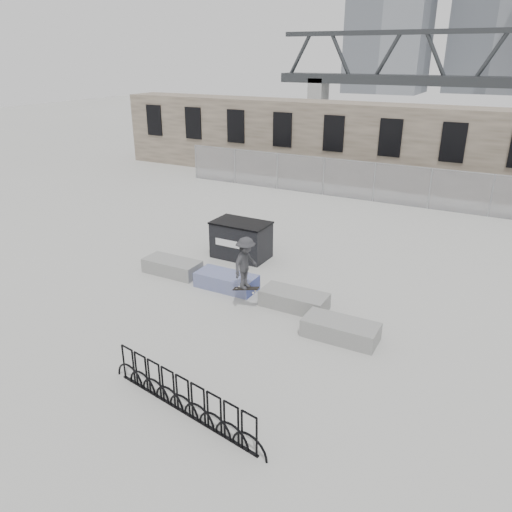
% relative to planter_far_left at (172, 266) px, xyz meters
% --- Properties ---
extents(ground, '(120.00, 120.00, 0.00)m').
position_rel_planter_far_left_xyz_m(ground, '(3.56, -0.26, -0.27)').
color(ground, '#AEAEA9').
rests_on(ground, ground).
extents(stone_wall, '(36.00, 2.58, 4.50)m').
position_rel_planter_far_left_xyz_m(stone_wall, '(3.56, 15.98, 1.99)').
color(stone_wall, '#66594B').
rests_on(stone_wall, ground).
extents(chainlink_fence, '(22.06, 0.06, 2.02)m').
position_rel_planter_far_left_xyz_m(chainlink_fence, '(3.56, 12.24, 0.77)').
color(chainlink_fence, gray).
rests_on(chainlink_fence, ground).
extents(planter_far_left, '(2.00, 0.90, 0.49)m').
position_rel_planter_far_left_xyz_m(planter_far_left, '(0.00, 0.00, 0.00)').
color(planter_far_left, gray).
rests_on(planter_far_left, ground).
extents(planter_center_left, '(2.00, 0.90, 0.49)m').
position_rel_planter_far_left_xyz_m(planter_center_left, '(2.27, -0.11, 0.00)').
color(planter_center_left, '#2F3C8D').
rests_on(planter_center_left, ground).
extents(planter_center_right, '(2.00, 0.90, 0.49)m').
position_rel_planter_far_left_xyz_m(planter_center_right, '(4.75, -0.28, 0.00)').
color(planter_center_right, gray).
rests_on(planter_center_right, ground).
extents(planter_offset, '(2.00, 0.90, 0.49)m').
position_rel_planter_far_left_xyz_m(planter_offset, '(6.56, -1.30, 0.00)').
color(planter_offset, gray).
rests_on(planter_offset, ground).
extents(dumpster, '(2.11, 1.30, 1.38)m').
position_rel_planter_far_left_xyz_m(dumpster, '(1.36, 2.44, 0.43)').
color(dumpster, black).
rests_on(dumpster, ground).
extents(bike_rack, '(4.43, 0.86, 0.90)m').
position_rel_planter_far_left_xyz_m(bike_rack, '(4.66, -5.76, 0.17)').
color(bike_rack, black).
rests_on(bike_rack, ground).
extents(skateboarder, '(0.81, 1.06, 1.69)m').
position_rel_planter_far_left_xyz_m(skateboarder, '(3.52, -1.04, 1.20)').
color(skateboarder, '#2E2E31').
rests_on(skateboarder, ground).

